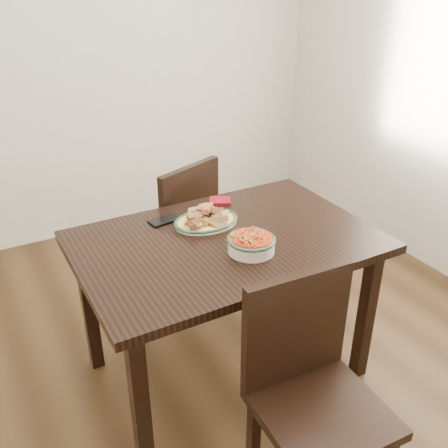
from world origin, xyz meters
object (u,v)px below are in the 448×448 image
chair_far (177,227)px  chair_near (310,382)px  noodle_bowl (251,242)px  dining_table (226,256)px  fish_plate (206,215)px  smartphone (164,220)px

chair_far → chair_near: size_ratio=1.00×
chair_far → noodle_bowl: (-0.01, -0.79, 0.29)m
dining_table → fish_plate: (-0.01, 0.17, 0.13)m
fish_plate → smartphone: bearing=144.8°
chair_near → smartphone: chair_near is taller
chair_far → smartphone: bearing=37.5°
chair_near → fish_plate: bearing=91.5°
dining_table → chair_near: chair_near is taller
noodle_bowl → smartphone: (-0.21, 0.43, -0.04)m
chair_far → chair_near: bearing=65.1°
dining_table → chair_near: 0.69m
dining_table → smartphone: 0.34m
dining_table → fish_plate: fish_plate is taller
dining_table → fish_plate: size_ratio=4.30×
chair_far → chair_near: same height
fish_plate → noodle_bowl: bearing=-81.5°
dining_table → noodle_bowl: bearing=-76.9°
chair_far → noodle_bowl: bearing=68.0°
chair_near → noodle_bowl: (0.07, 0.52, 0.29)m
fish_plate → smartphone: (-0.16, 0.11, -0.04)m
dining_table → smartphone: (-0.17, 0.28, 0.10)m
chair_near → noodle_bowl: 0.60m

